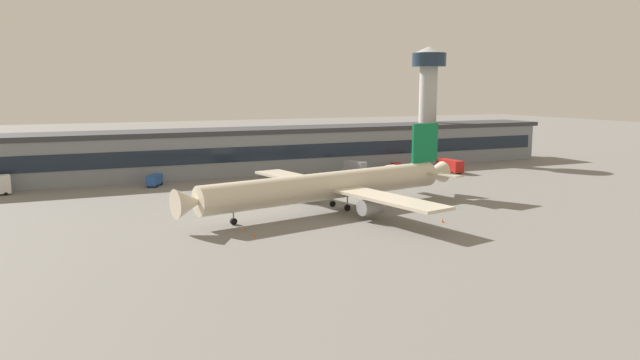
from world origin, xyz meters
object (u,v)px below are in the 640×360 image
Objects in this scene: belt_loader at (398,167)px; crew_van at (154,180)px; airliner at (333,185)px; traffic_cone_1 at (443,221)px; stair_truck at (355,167)px; control_tower at (428,90)px; traffic_cone_2 at (243,229)px; fuel_truck at (450,165)px; traffic_cone_0 at (254,235)px.

belt_loader is 63.60m from crew_van.
airliner reaches higher than traffic_cone_1.
control_tower is at bearing 28.58° from stair_truck.
belt_loader is (37.23, 38.52, -3.37)m from airliner.
traffic_cone_2 is (-31.93, 7.69, -0.03)m from traffic_cone_1.
belt_loader is 1.18× the size of crew_van.
stair_truck is 10.46× the size of traffic_cone_1.
traffic_cone_2 is at bearing -140.16° from belt_loader.
airliner is at bearing -134.02° from belt_loader.
belt_loader is 14.20m from stair_truck.
control_tower reaches higher than belt_loader.
control_tower is 33.16m from belt_loader.
fuel_truck is 78.51m from traffic_cone_2.
traffic_cone_1 is at bearing -114.28° from belt_loader.
traffic_cone_1 is (-35.91, -47.18, -1.57)m from fuel_truck.
airliner is 43.43m from stair_truck.
fuel_truck is at bearing 32.40° from airliner.
stair_truck is 11.44× the size of traffic_cone_2.
belt_loader is at bearing 7.63° from stair_truck.
control_tower is 6.12× the size of crew_van.
airliner is 9.09× the size of stair_truck.
traffic_cone_1 is (12.39, -16.53, -4.22)m from airliner.
belt_loader is at bearing 45.98° from airliner.
airliner is 102.77× the size of traffic_cone_0.
traffic_cone_0 is (-76.53, -68.35, -21.06)m from control_tower.
stair_truck is at bearing 166.59° from fuel_truck.
fuel_truck is at bearing 32.96° from traffic_cone_0.
fuel_truck is 1.51× the size of crew_van.
traffic_cone_1 is (-24.84, -55.05, -0.84)m from belt_loader.
control_tower reaches higher than traffic_cone_2.
traffic_cone_1 reaches higher than traffic_cone_2.
traffic_cone_0 is 1.01× the size of traffic_cone_2.
fuel_truck is (48.30, 30.65, -2.64)m from airliner.
stair_truck is at bearing 46.80° from traffic_cone_2.
belt_loader is at bearing -140.31° from control_tower.
control_tower is 5.17× the size of belt_loader.
belt_loader is 73.94m from traffic_cone_2.
control_tower is 87.40m from traffic_cone_1.
airliner is 81.53m from control_tower.
stair_truck is (-34.30, -18.68, -19.36)m from control_tower.
traffic_cone_0 is (-67.37, -43.68, -1.60)m from fuel_truck.
fuel_truck is (11.08, -7.87, 0.73)m from belt_loader.
stair_truck is 62.42m from traffic_cone_2.
control_tower reaches higher than stair_truck.
traffic_cone_1 is (-45.08, -71.86, -21.03)m from control_tower.
stair_truck is (23.17, 36.64, -2.55)m from airliner.
control_tower is at bearing 10.71° from crew_van.
traffic_cone_0 is at bearing -130.38° from stair_truck.
traffic_cone_1 is at bearing -122.10° from control_tower.
control_tower is at bearing 43.91° from airliner.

